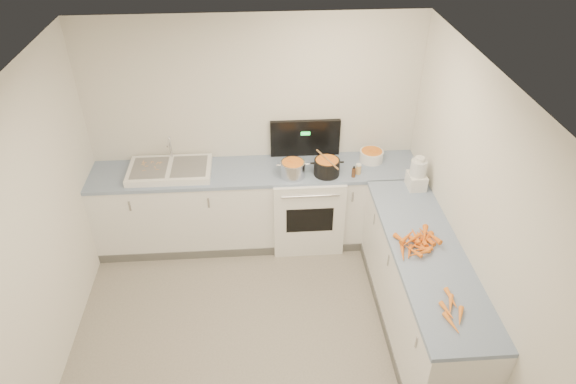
{
  "coord_description": "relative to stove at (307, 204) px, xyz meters",
  "views": [
    {
      "loc": [
        0.01,
        -2.93,
        3.84
      ],
      "look_at": [
        0.3,
        1.1,
        1.05
      ],
      "focal_mm": 32.0,
      "sensor_mm": 36.0,
      "label": 1
    }
  ],
  "objects": [
    {
      "name": "counter_right",
      "position": [
        0.9,
        -1.39,
        -0.0
      ],
      "size": [
        0.62,
        2.2,
        0.94
      ],
      "color": "white",
      "rests_on": "ground"
    },
    {
      "name": "sink",
      "position": [
        -1.45,
        0.02,
        0.5
      ],
      "size": [
        0.86,
        0.52,
        0.31
      ],
      "color": "white",
      "rests_on": "counter_back"
    },
    {
      "name": "peeled_carrots",
      "position": [
        0.87,
        -2.08,
        0.49
      ],
      "size": [
        0.18,
        0.44,
        0.04
      ],
      "color": "orange",
      "rests_on": "counter_right"
    },
    {
      "name": "mixing_bowl",
      "position": [
        0.71,
        0.11,
        0.53
      ],
      "size": [
        0.26,
        0.26,
        0.12
      ],
      "primitive_type": "cylinder",
      "rotation": [
        0.0,
        0.0,
        -0.03
      ],
      "color": "white",
      "rests_on": "counter_back"
    },
    {
      "name": "extract_bottle",
      "position": [
        0.46,
        -0.2,
        0.52
      ],
      "size": [
        0.04,
        0.04,
        0.1
      ],
      "primitive_type": "cylinder",
      "color": "#593319",
      "rests_on": "counter_back"
    },
    {
      "name": "steel_pot",
      "position": [
        -0.17,
        -0.14,
        0.54
      ],
      "size": [
        0.33,
        0.33,
        0.19
      ],
      "primitive_type": "cylinder",
      "rotation": [
        0.0,
        0.0,
        0.38
      ],
      "color": "silver",
      "rests_on": "stove"
    },
    {
      "name": "spice_jar",
      "position": [
        0.52,
        -0.14,
        0.51
      ],
      "size": [
        0.06,
        0.06,
        0.1
      ],
      "primitive_type": "cylinder",
      "color": "#E5B266",
      "rests_on": "counter_back"
    },
    {
      "name": "black_pot",
      "position": [
        0.19,
        -0.13,
        0.54
      ],
      "size": [
        0.35,
        0.35,
        0.19
      ],
      "primitive_type": "cylinder",
      "rotation": [
        0.0,
        0.0,
        -0.41
      ],
      "color": "black",
      "rests_on": "stove"
    },
    {
      "name": "ceiling",
      "position": [
        -0.55,
        -1.69,
        2.03
      ],
      "size": [
        3.5,
        4.0,
        0.0
      ],
      "primitive_type": null,
      "rotation": [
        3.14,
        0.0,
        0.0
      ],
      "color": "silver",
      "rests_on": "ground"
    },
    {
      "name": "counter_back",
      "position": [
        -0.55,
        0.01,
        -0.0
      ],
      "size": [
        3.5,
        0.62,
        0.94
      ],
      "color": "white",
      "rests_on": "ground"
    },
    {
      "name": "wall_right",
      "position": [
        1.2,
        -1.69,
        0.78
      ],
      "size": [
        0.0,
        4.0,
        2.5
      ],
      "primitive_type": null,
      "rotation": [
        1.57,
        0.0,
        -1.57
      ],
      "color": "silver",
      "rests_on": "ground"
    },
    {
      "name": "wooden_spoon",
      "position": [
        0.19,
        -0.13,
        0.65
      ],
      "size": [
        0.18,
        0.41,
        0.02
      ],
      "primitive_type": "cylinder",
      "rotation": [
        1.57,
        0.0,
        0.4
      ],
      "color": "#AD7A47",
      "rests_on": "black_pot"
    },
    {
      "name": "stove",
      "position": [
        0.0,
        0.0,
        0.0
      ],
      "size": [
        0.76,
        0.65,
        1.36
      ],
      "color": "white",
      "rests_on": "ground"
    },
    {
      "name": "peelings",
      "position": [
        -1.65,
        0.08,
        0.54
      ],
      "size": [
        0.22,
        0.21,
        0.01
      ],
      "color": "tan",
      "rests_on": "sink"
    },
    {
      "name": "wall_back",
      "position": [
        -0.55,
        0.31,
        0.78
      ],
      "size": [
        3.5,
        0.0,
        2.5
      ],
      "primitive_type": null,
      "rotation": [
        1.57,
        0.0,
        0.0
      ],
      "color": "silver",
      "rests_on": "ground"
    },
    {
      "name": "carrot_pile",
      "position": [
        0.83,
        -1.31,
        0.5
      ],
      "size": [
        0.4,
        0.42,
        0.09
      ],
      "color": "orange",
      "rests_on": "counter_right"
    },
    {
      "name": "wall_left",
      "position": [
        -2.3,
        -1.69,
        0.78
      ],
      "size": [
        0.0,
        4.0,
        2.5
      ],
      "primitive_type": null,
      "rotation": [
        1.57,
        0.0,
        1.57
      ],
      "color": "silver",
      "rests_on": "ground"
    },
    {
      "name": "food_processor",
      "position": [
        1.05,
        -0.43,
        0.62
      ],
      "size": [
        0.17,
        0.21,
        0.35
      ],
      "color": "white",
      "rests_on": "counter_right"
    },
    {
      "name": "floor",
      "position": [
        -0.55,
        -1.69,
        -0.47
      ],
      "size": [
        3.5,
        4.0,
        0.0
      ],
      "primitive_type": null,
      "color": "gray",
      "rests_on": "ground"
    }
  ]
}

